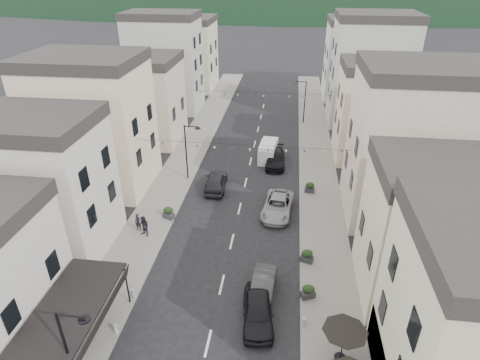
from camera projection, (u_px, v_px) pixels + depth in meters
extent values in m
cube|color=slate|center=(189.00, 154.00, 47.45)|extent=(4.00, 76.00, 0.12)
cube|color=slate|center=(317.00, 161.00, 45.80)|extent=(4.00, 76.00, 0.12)
cube|color=black|center=(71.00, 305.00, 22.45)|extent=(3.60, 7.50, 0.15)
cube|color=black|center=(103.00, 315.00, 22.50)|extent=(0.34, 7.50, 0.99)
cylinder|color=black|center=(127.00, 285.00, 26.08)|extent=(0.10, 0.10, 3.20)
cube|color=beige|center=(37.00, 190.00, 30.18)|extent=(10.00, 7.00, 10.00)
cube|color=#262323|center=(18.00, 121.00, 27.54)|extent=(10.20, 7.14, 1.00)
cube|color=beige|center=(94.00, 129.00, 38.40)|extent=(10.00, 8.00, 12.00)
cube|color=#262323|center=(81.00, 60.00, 35.27)|extent=(10.20, 8.16, 1.00)
cube|color=#B49D92|center=(138.00, 103.00, 49.44)|extent=(10.00, 8.00, 9.50)
cube|color=#262323|center=(133.00, 59.00, 46.91)|extent=(10.20, 8.16, 1.00)
cube|color=#A6A7A2|center=(165.00, 66.00, 59.03)|extent=(10.00, 7.00, 13.00)
cube|color=#262323|center=(161.00, 15.00, 55.66)|extent=(10.20, 7.14, 1.00)
cube|color=beige|center=(185.00, 56.00, 69.95)|extent=(10.00, 9.00, 11.00)
cube|color=#262323|center=(183.00, 19.00, 67.06)|extent=(10.20, 9.18, 1.00)
cube|color=beige|center=(447.00, 241.00, 25.50)|extent=(10.00, 7.00, 9.00)
cube|color=#262323|center=(469.00, 171.00, 23.10)|extent=(10.20, 7.14, 1.00)
cube|color=#B49D92|center=(413.00, 151.00, 33.36)|extent=(10.00, 8.00, 12.50)
cube|color=#262323|center=(432.00, 69.00, 30.11)|extent=(10.20, 8.16, 1.00)
cube|color=beige|center=(384.00, 116.00, 44.39)|extent=(10.00, 7.00, 10.00)
cube|color=#262323|center=(393.00, 66.00, 41.75)|extent=(10.20, 7.14, 1.00)
cube|color=#A6A7A2|center=(369.00, 74.00, 53.99)|extent=(10.00, 8.00, 13.50)
cube|color=#262323|center=(378.00, 16.00, 50.50)|extent=(10.20, 8.16, 1.00)
cube|color=beige|center=(357.00, 62.00, 64.90)|extent=(10.00, 9.00, 11.50)
cube|color=#262323|center=(363.00, 21.00, 61.90)|extent=(10.20, 9.18, 1.00)
cylinder|color=black|center=(342.00, 348.00, 22.24)|extent=(0.06, 0.06, 2.30)
cone|color=black|center=(344.00, 335.00, 21.71)|extent=(2.50, 2.50, 0.55)
cylinder|color=black|center=(340.00, 357.00, 22.61)|extent=(0.70, 0.70, 0.04)
cylinder|color=black|center=(69.00, 356.00, 19.79)|extent=(0.14, 0.14, 6.00)
cylinder|color=black|center=(70.00, 316.00, 18.32)|extent=(1.40, 0.10, 0.10)
cylinder|color=black|center=(84.00, 320.00, 18.32)|extent=(0.56, 0.56, 0.08)
cylinder|color=black|center=(186.00, 153.00, 40.66)|extent=(0.14, 0.14, 6.00)
cylinder|color=black|center=(191.00, 127.00, 39.19)|extent=(1.40, 0.10, 0.10)
cylinder|color=black|center=(198.00, 128.00, 39.19)|extent=(0.56, 0.56, 0.08)
cylinder|color=black|center=(305.00, 103.00, 54.98)|extent=(0.14, 0.14, 6.00)
cylinder|color=black|center=(301.00, 82.00, 53.66)|extent=(1.40, 0.10, 0.10)
cylinder|color=black|center=(296.00, 83.00, 53.80)|extent=(0.56, 0.56, 0.08)
cylinder|color=gray|center=(116.00, 329.00, 24.46)|extent=(0.26, 0.26, 0.60)
cylinder|color=gray|center=(134.00, 293.00, 27.07)|extent=(0.26, 0.26, 0.60)
cylinder|color=gray|center=(304.00, 322.00, 24.95)|extent=(0.26, 0.26, 0.60)
cylinder|color=black|center=(241.00, 145.00, 35.07)|extent=(19.00, 0.02, 0.02)
cone|color=beige|center=(145.00, 142.00, 36.11)|extent=(0.28, 0.28, 0.24)
cone|color=navy|center=(162.00, 144.00, 35.98)|extent=(0.28, 0.28, 0.24)
cone|color=beige|center=(180.00, 145.00, 35.85)|extent=(0.28, 0.28, 0.24)
cone|color=navy|center=(197.00, 147.00, 35.70)|extent=(0.28, 0.28, 0.24)
cone|color=beige|center=(214.00, 148.00, 35.55)|extent=(0.28, 0.28, 0.24)
cone|color=navy|center=(232.00, 149.00, 35.39)|extent=(0.28, 0.28, 0.24)
cone|color=beige|center=(250.00, 150.00, 35.22)|extent=(0.28, 0.28, 0.24)
cone|color=navy|center=(268.00, 151.00, 35.03)|extent=(0.28, 0.28, 0.24)
cone|color=beige|center=(286.00, 151.00, 34.83)|extent=(0.28, 0.28, 0.24)
cone|color=navy|center=(304.00, 152.00, 34.63)|extent=(0.28, 0.28, 0.24)
cone|color=beige|center=(323.00, 152.00, 34.42)|extent=(0.28, 0.28, 0.24)
cone|color=navy|center=(342.00, 152.00, 34.20)|extent=(0.28, 0.28, 0.24)
cylinder|color=black|center=(257.00, 92.00, 48.98)|extent=(19.00, 0.02, 0.02)
cone|color=beige|center=(188.00, 91.00, 50.03)|extent=(0.28, 0.28, 0.24)
cone|color=navy|center=(200.00, 92.00, 49.90)|extent=(0.28, 0.28, 0.24)
cone|color=beige|center=(213.00, 94.00, 49.76)|extent=(0.28, 0.28, 0.24)
cone|color=navy|center=(225.00, 95.00, 49.62)|extent=(0.28, 0.28, 0.24)
cone|color=beige|center=(238.00, 95.00, 49.47)|extent=(0.28, 0.28, 0.24)
cone|color=navy|center=(251.00, 96.00, 49.30)|extent=(0.28, 0.28, 0.24)
cone|color=beige|center=(263.00, 96.00, 49.13)|extent=(0.28, 0.28, 0.24)
cone|color=navy|center=(276.00, 97.00, 48.95)|extent=(0.28, 0.28, 0.24)
cone|color=beige|center=(289.00, 97.00, 48.75)|extent=(0.28, 0.28, 0.24)
cone|color=navy|center=(302.00, 97.00, 48.54)|extent=(0.28, 0.28, 0.24)
cone|color=beige|center=(316.00, 97.00, 48.33)|extent=(0.28, 0.28, 0.24)
cone|color=navy|center=(329.00, 96.00, 48.12)|extent=(0.28, 0.28, 0.24)
imported|color=black|center=(258.00, 311.00, 25.21)|extent=(2.40, 4.90, 1.61)
imported|color=#343537|center=(263.00, 287.00, 27.20)|extent=(1.73, 4.34, 1.40)
imported|color=gray|center=(278.00, 206.00, 36.08)|extent=(3.05, 5.69, 1.52)
imported|color=black|center=(275.00, 158.00, 44.72)|extent=(2.24, 5.24, 1.51)
imported|color=black|center=(216.00, 181.00, 39.93)|extent=(2.19, 4.96, 1.66)
cube|color=silver|center=(268.00, 151.00, 46.03)|extent=(2.09, 4.53, 1.84)
cube|color=silver|center=(268.00, 145.00, 45.10)|extent=(1.92, 3.06, 0.46)
cylinder|color=black|center=(259.00, 161.00, 45.03)|extent=(0.28, 0.66, 0.64)
cylinder|color=black|center=(272.00, 163.00, 44.77)|extent=(0.28, 0.66, 0.64)
cylinder|color=black|center=(264.00, 150.00, 47.87)|extent=(0.28, 0.66, 0.64)
cylinder|color=black|center=(276.00, 151.00, 47.61)|extent=(0.28, 0.66, 0.64)
imported|color=black|center=(138.00, 222.00, 33.58)|extent=(0.62, 0.46, 1.56)
imported|color=black|center=(144.00, 226.00, 32.80)|extent=(1.11, 1.02, 1.84)
cube|color=#323234|center=(81.00, 327.00, 24.64)|extent=(1.17, 0.82, 0.53)
ellipsoid|color=black|center=(79.00, 320.00, 24.36)|extent=(0.93, 0.59, 0.68)
cube|color=#333335|center=(169.00, 215.00, 35.42)|extent=(1.15, 0.92, 0.51)
ellipsoid|color=black|center=(168.00, 210.00, 35.15)|extent=(0.89, 0.57, 0.65)
cube|color=#2A2A2C|center=(308.00, 295.00, 27.05)|extent=(1.08, 0.87, 0.47)
ellipsoid|color=black|center=(308.00, 289.00, 26.80)|extent=(0.84, 0.53, 0.61)
cube|color=#29292B|center=(307.00, 259.00, 30.30)|extent=(1.05, 0.75, 0.47)
ellipsoid|color=black|center=(307.00, 253.00, 30.05)|extent=(0.83, 0.53, 0.61)
cube|color=#28282A|center=(310.00, 190.00, 39.40)|extent=(0.96, 0.55, 0.48)
ellipsoid|color=black|center=(310.00, 185.00, 39.15)|extent=(0.84, 0.53, 0.61)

